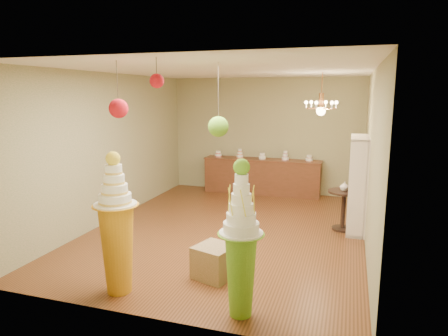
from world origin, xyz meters
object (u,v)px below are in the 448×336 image
(pedestal_green, at_px, (241,255))
(pedestal_orange, at_px, (117,237))
(round_table, at_px, (343,205))
(sideboard, at_px, (262,176))

(pedestal_green, xyz_separation_m, pedestal_orange, (-1.68, 0.06, 0.01))
(pedestal_orange, relative_size, round_table, 2.43)
(pedestal_orange, height_order, round_table, pedestal_orange)
(sideboard, bearing_deg, pedestal_green, -80.03)
(pedestal_green, distance_m, sideboard, 5.92)
(pedestal_green, distance_m, round_table, 3.68)
(pedestal_green, distance_m, pedestal_orange, 1.68)
(pedestal_orange, xyz_separation_m, round_table, (2.76, 3.45, -0.26))
(pedestal_orange, distance_m, round_table, 4.43)
(pedestal_green, bearing_deg, pedestal_orange, 177.97)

